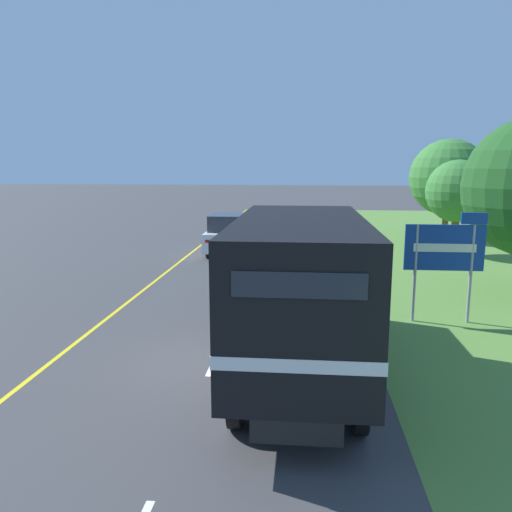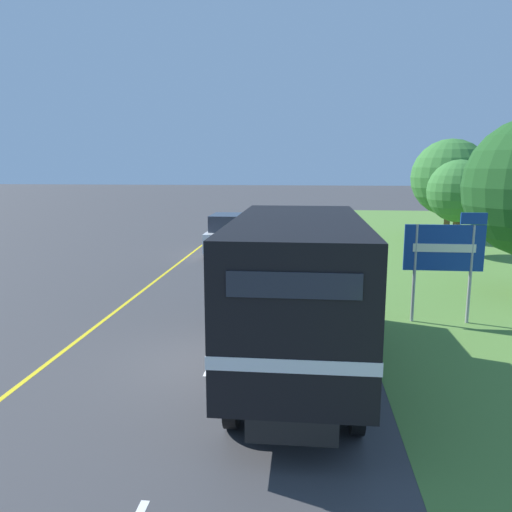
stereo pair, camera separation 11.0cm
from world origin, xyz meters
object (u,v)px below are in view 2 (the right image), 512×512
(horse_trailer_truck, at_px, (298,285))
(highway_sign, at_px, (445,251))
(roadside_tree_far, at_px, (450,178))
(roadside_tree_mid, at_px, (459,192))
(lead_car_white, at_px, (228,234))

(horse_trailer_truck, distance_m, highway_sign, 5.57)
(highway_sign, height_order, roadside_tree_far, roadside_tree_far)
(roadside_tree_mid, relative_size, roadside_tree_far, 0.79)
(highway_sign, bearing_deg, horse_trailer_truck, -136.38)
(roadside_tree_mid, height_order, roadside_tree_far, roadside_tree_far)
(lead_car_white, bearing_deg, highway_sign, -53.00)
(lead_car_white, bearing_deg, roadside_tree_mid, 4.52)
(horse_trailer_truck, xyz_separation_m, roadside_tree_mid, (7.54, 15.02, 1.22))
(highway_sign, xyz_separation_m, roadside_tree_far, (4.52, 16.61, 1.63))
(roadside_tree_far, bearing_deg, horse_trailer_truck, -112.69)
(lead_car_white, height_order, highway_sign, highway_sign)
(highway_sign, xyz_separation_m, roadside_tree_mid, (3.51, 11.18, 1.09))
(lead_car_white, xyz_separation_m, highway_sign, (7.75, -10.29, 1.04))
(lead_car_white, xyz_separation_m, roadside_tree_far, (12.28, 6.32, 2.68))
(roadside_tree_mid, bearing_deg, lead_car_white, -175.48)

